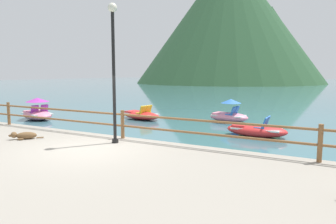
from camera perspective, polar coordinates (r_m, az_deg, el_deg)
ground_plane at (r=47.25m, az=20.69°, el=3.59°), size 200.00×200.00×0.00m
promenade_dock at (r=8.06m, az=-24.57°, el=-10.69°), size 28.00×8.00×0.40m
dock_railing at (r=10.50m, az=-8.32°, el=-1.65°), size 23.92×0.12×0.95m
lamp_post at (r=9.74m, az=-9.95°, el=9.26°), size 0.28×0.28×4.26m
dog_resting at (r=11.37m, az=-24.84°, el=-3.93°), size 0.85×0.76×0.26m
pedal_boat_0 at (r=16.82m, az=11.09°, el=-0.41°), size 2.21×1.33×1.22m
pedal_boat_1 at (r=17.52m, az=-4.99°, el=-0.53°), size 2.76×1.66×0.81m
pedal_boat_2 at (r=18.80m, az=-22.83°, el=-0.04°), size 2.60×1.93×1.22m
pedal_boat_4 at (r=13.23m, az=15.84°, el=-3.18°), size 2.44×1.24×0.84m
cliff_headland at (r=84.50m, az=12.24°, el=15.69°), size 47.08×47.08×32.62m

